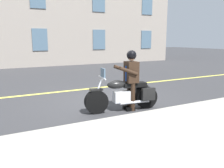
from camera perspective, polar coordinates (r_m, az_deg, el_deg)
The scene contains 5 objects.
ground_plane at distance 7.91m, azimuth -2.56°, elevation -4.12°, with size 80.00×80.00×0.00m, color #333335.
sidewalk_curb at distance 4.51m, azimuth 23.83°, elevation -16.06°, with size 60.00×5.00×0.15m, color #9E998E.
lane_center_stripe at distance 9.71m, azimuth -7.62°, elevation -1.35°, with size 60.00×0.16×0.01m, color #E5DB4C.
motorcycle_main at distance 6.79m, azimuth 3.05°, elevation -2.73°, with size 2.22×0.80×1.26m.
rider_main at distance 6.75m, azimuth 4.58°, elevation 2.23°, with size 0.68×0.61×1.74m.
Camera 1 is at (3.25, 6.91, 2.05)m, focal length 37.58 mm.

